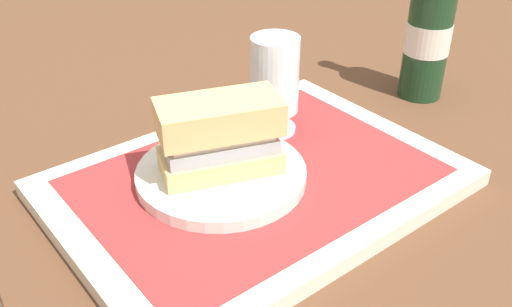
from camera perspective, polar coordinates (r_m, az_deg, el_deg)
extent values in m
plane|color=brown|center=(0.66, 0.00, -3.67)|extent=(3.00, 3.00, 0.00)
cube|color=beige|center=(0.66, 0.00, -2.96)|extent=(0.44, 0.32, 0.02)
cube|color=#9E2D2D|center=(0.65, 0.00, -2.19)|extent=(0.38, 0.27, 0.00)
cylinder|color=silver|center=(0.64, -3.47, -2.06)|extent=(0.19, 0.19, 0.01)
cube|color=tan|center=(0.63, -3.53, -0.63)|extent=(0.14, 0.10, 0.02)
cube|color=#9EA3A8|center=(0.62, -3.59, 0.92)|extent=(0.13, 0.09, 0.02)
cube|color=silver|center=(0.61, -3.63, 1.88)|extent=(0.12, 0.09, 0.01)
sphere|color=#47932D|center=(0.62, 0.86, 3.42)|extent=(0.04, 0.04, 0.04)
cube|color=tan|center=(0.60, -3.70, 3.69)|extent=(0.14, 0.10, 0.04)
cylinder|color=silver|center=(0.74, 1.77, 2.54)|extent=(0.06, 0.06, 0.01)
cylinder|color=silver|center=(0.73, 1.79, 3.57)|extent=(0.01, 0.01, 0.02)
cylinder|color=silver|center=(0.70, 1.87, 7.83)|extent=(0.06, 0.06, 0.09)
cylinder|color=gold|center=(0.71, 1.84, 6.40)|extent=(0.06, 0.06, 0.06)
cylinder|color=white|center=(0.70, 1.89, 8.84)|extent=(0.05, 0.05, 0.01)
cylinder|color=#19381E|center=(0.88, 16.63, 10.47)|extent=(0.06, 0.06, 0.17)
cylinder|color=silver|center=(0.88, 16.71, 10.97)|extent=(0.07, 0.07, 0.05)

